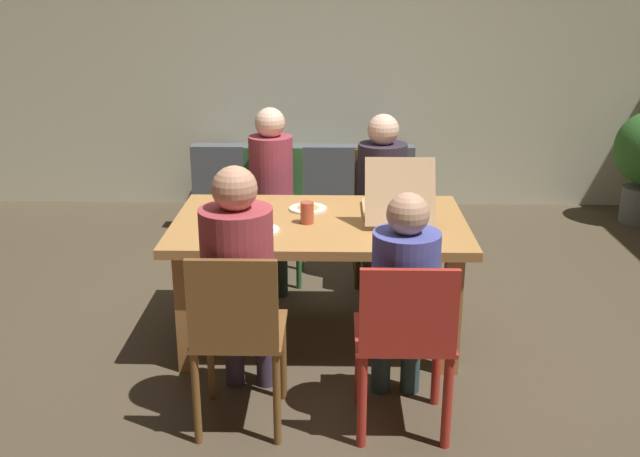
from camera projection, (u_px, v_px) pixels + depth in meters
The scene contains 19 objects.
ground_plane at pixel (320, 337), 4.39m from camera, with size 20.00×20.00×0.00m, color #4B3F2D.
back_wall at pixel (326, 49), 6.61m from camera, with size 7.44×0.12×2.89m, color beige.
dining_table at pixel (320, 238), 4.18m from camera, with size 1.66×1.02×0.74m.
chair_0 at pixel (273, 205), 5.16m from camera, with size 0.44×0.40×0.92m.
person_0 at pixel (270, 183), 4.96m from camera, with size 0.30×0.49×1.23m.
chair_1 at pixel (405, 341), 3.30m from camera, with size 0.45×0.43×0.88m.
person_1 at pixel (403, 288), 3.37m from camera, with size 0.31×0.51×1.16m.
chair_2 at pixel (237, 331), 3.31m from camera, with size 0.42×0.44×0.91m.
person_2 at pixel (240, 273), 3.38m from camera, with size 0.33×0.55×1.27m.
chair_3 at pixel (380, 212), 5.14m from camera, with size 0.38×0.39×0.91m.
person_3 at pixel (382, 186), 4.95m from camera, with size 0.33×0.50×1.19m.
pizza_box_0 at pixel (396, 206), 4.24m from camera, with size 0.38×0.55×0.38m.
plate_0 at pixel (246, 206), 4.39m from camera, with size 0.25×0.25×0.01m.
plate_1 at pixel (308, 208), 4.34m from camera, with size 0.22×0.22×0.03m.
plate_2 at pixel (405, 236), 3.88m from camera, with size 0.23×0.23×0.01m.
plate_3 at pixel (258, 229), 3.96m from camera, with size 0.23×0.23×0.03m.
drinking_glass_0 at pixel (307, 213), 4.08m from camera, with size 0.08×0.08×0.12m, color #BD4C34.
drinking_glass_1 at pixel (231, 188), 4.53m from camera, with size 0.06×0.06×0.14m, color #DBC564.
couch at pixel (304, 191), 6.42m from camera, with size 1.84×0.83×0.75m.
Camera 1 is at (0.09, -3.94, 2.03)m, focal length 40.94 mm.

